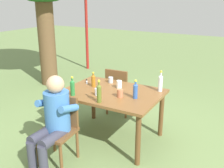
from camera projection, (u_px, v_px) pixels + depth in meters
ground_plane at (112, 137)px, 4.10m from camera, size 24.00×24.00×0.00m
dining_table at (112, 98)px, 3.89m from camera, size 1.41×1.03×0.76m
chair_near_left at (59, 126)px, 3.42m from camera, size 0.48×0.48×0.87m
chair_far_left at (119, 89)px, 4.77m from camera, size 0.46×0.46×0.87m
person_in_white_shirt at (53, 117)px, 3.28m from camera, size 0.47×0.61×1.18m
bottle_green at (72, 87)px, 3.69m from camera, size 0.06×0.06×0.28m
bottle_olive at (99, 93)px, 3.44m from camera, size 0.06×0.06×0.31m
bottle_clear at (160, 83)px, 3.84m from camera, size 0.06×0.06×0.31m
bottle_amber at (93, 80)px, 4.06m from camera, size 0.06×0.06×0.23m
bottle_blue at (135, 90)px, 3.58m from camera, size 0.06×0.06×0.26m
cup_white at (119, 84)px, 3.99m from camera, size 0.08×0.08×0.12m
cup_glass at (97, 92)px, 3.71m from camera, size 0.06×0.06×0.10m
cup_terracotta at (120, 93)px, 3.64m from camera, size 0.08×0.08×0.11m
cup_steel at (111, 80)px, 4.25m from camera, size 0.08×0.08×0.09m
table_knife at (87, 81)px, 4.32m from camera, size 0.16×0.21×0.01m
backpack_by_near_side at (56, 110)px, 4.54m from camera, size 0.29×0.23×0.48m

